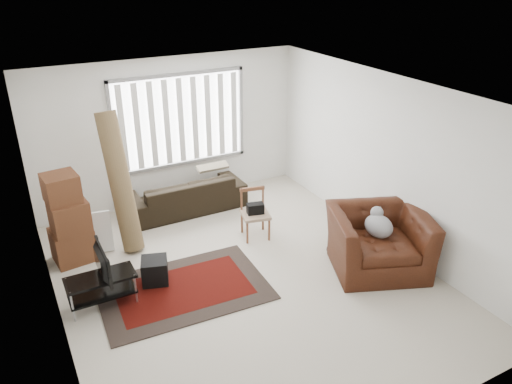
{
  "coord_description": "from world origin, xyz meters",
  "views": [
    {
      "loc": [
        -2.7,
        -5.41,
        4.22
      ],
      "look_at": [
        0.48,
        0.55,
        1.05
      ],
      "focal_mm": 35.0,
      "sensor_mm": 36.0,
      "label": 1
    }
  ],
  "objects_px": {
    "sofa": "(185,189)",
    "armchair": "(379,237)",
    "side_chair": "(255,212)",
    "tv_stand": "(101,285)",
    "moving_boxes": "(69,222)"
  },
  "relations": [
    {
      "from": "sofa",
      "to": "moving_boxes",
      "type": "bearing_deg",
      "value": 19.78
    },
    {
      "from": "side_chair",
      "to": "armchair",
      "type": "relative_size",
      "value": 0.47
    },
    {
      "from": "sofa",
      "to": "armchair",
      "type": "height_order",
      "value": "armchair"
    },
    {
      "from": "tv_stand",
      "to": "side_chair",
      "type": "bearing_deg",
      "value": 14.22
    },
    {
      "from": "side_chair",
      "to": "moving_boxes",
      "type": "bearing_deg",
      "value": 179.36
    },
    {
      "from": "tv_stand",
      "to": "sofa",
      "type": "relative_size",
      "value": 0.42
    },
    {
      "from": "tv_stand",
      "to": "sofa",
      "type": "bearing_deg",
      "value": 46.84
    },
    {
      "from": "side_chair",
      "to": "armchair",
      "type": "height_order",
      "value": "armchair"
    },
    {
      "from": "moving_boxes",
      "to": "armchair",
      "type": "bearing_deg",
      "value": -30.7
    },
    {
      "from": "sofa",
      "to": "side_chair",
      "type": "bearing_deg",
      "value": 114.82
    },
    {
      "from": "tv_stand",
      "to": "side_chair",
      "type": "xyz_separation_m",
      "value": [
        2.65,
        0.67,
        0.13
      ]
    },
    {
      "from": "tv_stand",
      "to": "moving_boxes",
      "type": "bearing_deg",
      "value": 95.88
    },
    {
      "from": "side_chair",
      "to": "tv_stand",
      "type": "bearing_deg",
      "value": -152.93
    },
    {
      "from": "armchair",
      "to": "moving_boxes",
      "type": "bearing_deg",
      "value": 171.1
    },
    {
      "from": "side_chair",
      "to": "armchair",
      "type": "xyz_separation_m",
      "value": [
        1.17,
        -1.68,
        0.06
      ]
    }
  ]
}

